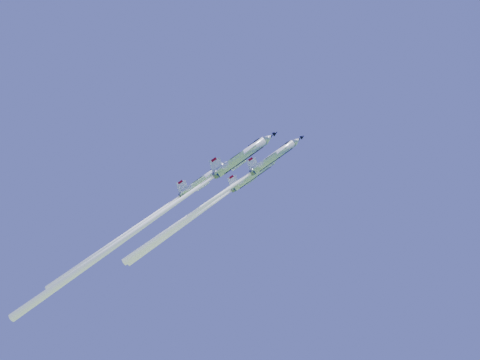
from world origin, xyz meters
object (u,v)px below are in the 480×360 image
at_px(jet_lead, 219,195).
at_px(jet_left, 209,206).
at_px(jet_right, 153,219).
at_px(jet_slot, 147,220).

height_order(jet_lead, jet_left, jet_lead).
bearing_deg(jet_lead, jet_left, -157.54).
relative_size(jet_lead, jet_left, 1.09).
bearing_deg(jet_right, jet_lead, 124.33).
distance_m(jet_left, jet_slot, 16.79).
distance_m(jet_left, jet_right, 19.85).
height_order(jet_lead, jet_slot, jet_lead).
bearing_deg(jet_left, jet_lead, 22.46).
xyz_separation_m(jet_left, jet_slot, (-7.87, -13.80, -5.42)).
bearing_deg(jet_left, jet_right, -29.22).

